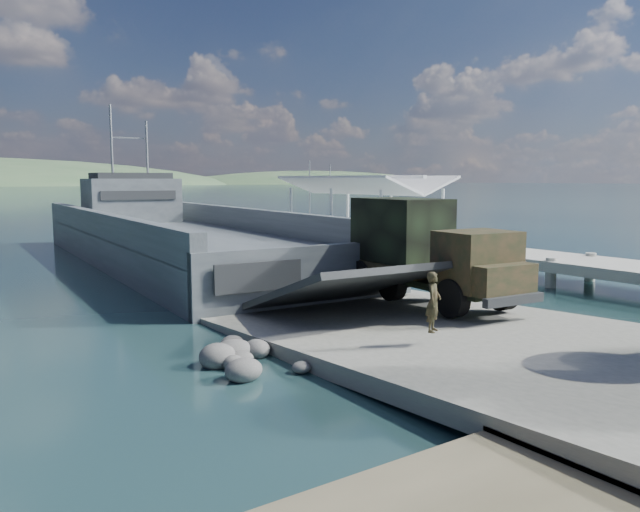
{
  "coord_description": "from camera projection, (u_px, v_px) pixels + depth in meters",
  "views": [
    {
      "loc": [
        -13.78,
        -13.31,
        5.0
      ],
      "look_at": [
        -0.29,
        6.0,
        2.1
      ],
      "focal_mm": 35.0,
      "sensor_mm": 36.0,
      "label": 1
    }
  ],
  "objects": [
    {
      "name": "ground",
      "position": [
        439.0,
        342.0,
        19.27
      ],
      "size": [
        1400.0,
        1400.0,
        0.0
      ],
      "primitive_type": "plane",
      "color": "#1A3740",
      "rests_on": "ground"
    },
    {
      "name": "boat_ramp",
      "position": [
        463.0,
        341.0,
        18.43
      ],
      "size": [
        10.0,
        18.0,
        0.5
      ],
      "primitive_type": "cube",
      "color": "slate",
      "rests_on": "ground"
    },
    {
      "name": "shoreline_rocks",
      "position": [
        255.0,
        373.0,
        16.16
      ],
      "size": [
        3.2,
        5.6,
        0.9
      ],
      "primitive_type": null,
      "color": "#535351",
      "rests_on": "ground"
    },
    {
      "name": "pier",
      "position": [
        373.0,
        230.0,
        41.74
      ],
      "size": [
        6.4,
        44.0,
        6.1
      ],
      "color": "#9C9B93",
      "rests_on": "ground"
    },
    {
      "name": "landing_craft",
      "position": [
        180.0,
        247.0,
        37.56
      ],
      "size": [
        11.89,
        38.45,
        11.27
      ],
      "rotation": [
        0.0,
        0.0,
        -0.07
      ],
      "color": "#444B50",
      "rests_on": "ground"
    },
    {
      "name": "military_truck",
      "position": [
        424.0,
        250.0,
        23.27
      ],
      "size": [
        3.27,
        8.31,
        3.76
      ],
      "rotation": [
        0.0,
        0.0,
        -0.09
      ],
      "color": "black",
      "rests_on": "boat_ramp"
    },
    {
      "name": "soldier",
      "position": [
        433.0,
        316.0,
        16.87
      ],
      "size": [
        0.72,
        0.65,
        1.64
      ],
      "primitive_type": "imported",
      "rotation": [
        0.0,
        0.0,
        0.55
      ],
      "color": "black",
      "rests_on": "boat_ramp"
    },
    {
      "name": "sailboat_near",
      "position": [
        310.0,
        232.0,
        55.0
      ],
      "size": [
        2.14,
        5.75,
        6.85
      ],
      "rotation": [
        0.0,
        0.0,
        -0.09
      ],
      "color": "white",
      "rests_on": "ground"
    },
    {
      "name": "sailboat_far",
      "position": [
        331.0,
        229.0,
        58.48
      ],
      "size": [
        1.67,
        5.43,
        6.58
      ],
      "rotation": [
        0.0,
        0.0,
        0.02
      ],
      "color": "white",
      "rests_on": "ground"
    }
  ]
}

